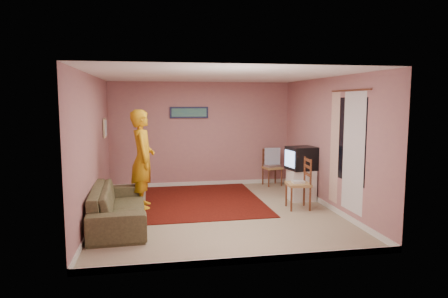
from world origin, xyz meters
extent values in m
plane|color=tan|center=(0.00, 0.00, 0.00)|extent=(5.00, 5.00, 0.00)
cube|color=#AC7671|center=(0.00, 2.50, 1.30)|extent=(4.50, 0.02, 2.60)
cube|color=#AC7671|center=(0.00, -2.50, 1.30)|extent=(4.50, 0.02, 2.60)
cube|color=#AC7671|center=(-2.25, 0.00, 1.30)|extent=(0.02, 5.00, 2.60)
cube|color=#AC7671|center=(2.25, 0.00, 1.30)|extent=(0.02, 5.00, 2.60)
cube|color=white|center=(0.00, 0.00, 2.60)|extent=(4.50, 5.00, 0.02)
cube|color=silver|center=(0.00, 2.49, 0.05)|extent=(4.50, 0.02, 0.10)
cube|color=silver|center=(0.00, -2.49, 0.05)|extent=(4.50, 0.02, 0.10)
cube|color=silver|center=(-2.24, 0.00, 0.05)|extent=(0.02, 5.00, 0.10)
cube|color=silver|center=(2.24, 0.00, 0.05)|extent=(0.02, 5.00, 0.10)
cube|color=black|center=(2.24, -0.90, 1.45)|extent=(0.01, 1.10, 1.50)
cube|color=silver|center=(2.23, -1.05, 1.25)|extent=(0.01, 0.75, 2.10)
cube|color=white|center=(2.21, -0.35, 1.25)|extent=(0.01, 0.35, 2.10)
cylinder|color=brown|center=(2.20, -0.90, 2.32)|extent=(0.02, 1.40, 0.02)
cube|color=#151839|center=(-0.30, 2.47, 1.85)|extent=(0.95, 0.03, 0.28)
cube|color=#2B6079|center=(-0.30, 2.45, 1.85)|extent=(0.86, 0.01, 0.20)
cube|color=#CFBA8E|center=(-2.22, 1.60, 1.55)|extent=(0.03, 0.38, 0.42)
cube|color=silver|center=(-2.20, 1.60, 1.55)|extent=(0.01, 0.30, 0.34)
cube|color=#320805|center=(-0.15, 0.93, 0.01)|extent=(2.48, 3.08, 0.02)
cube|color=white|center=(1.95, 0.64, 0.33)|extent=(0.52, 0.48, 0.67)
cube|color=black|center=(1.95, 0.64, 0.91)|extent=(0.64, 0.60, 0.50)
cube|color=#8CB2F2|center=(1.66, 0.59, 0.91)|extent=(0.08, 0.41, 0.35)
cube|color=tan|center=(1.77, 2.20, 0.45)|extent=(0.48, 0.47, 0.05)
cube|color=brown|center=(1.77, 2.20, 0.69)|extent=(0.42, 0.11, 0.48)
cube|color=#AAAAAE|center=(1.77, 2.20, 0.51)|extent=(0.43, 0.36, 0.06)
cube|color=#819CD4|center=(1.77, 2.20, 0.75)|extent=(0.40, 0.05, 0.42)
cube|color=tan|center=(1.63, -0.02, 0.49)|extent=(0.47, 0.49, 0.05)
cube|color=brown|center=(1.63, -0.02, 0.75)|extent=(0.08, 0.46, 0.53)
cube|color=silver|center=(1.63, -0.02, 0.54)|extent=(0.23, 0.17, 0.05)
imported|color=brown|center=(-1.80, -0.45, 0.33)|extent=(1.00, 2.32, 0.67)
imported|color=orange|center=(-1.40, 0.62, 0.98)|extent=(0.50, 0.74, 1.97)
camera|label=1|loc=(-1.18, -7.41, 2.15)|focal=32.00mm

